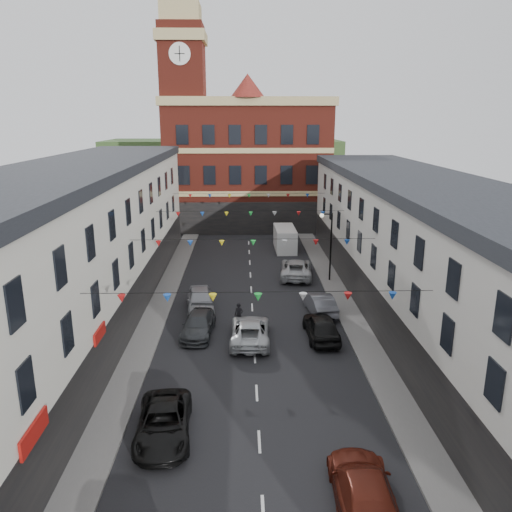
{
  "coord_description": "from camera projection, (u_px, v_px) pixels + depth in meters",
  "views": [
    {
      "loc": [
        -0.65,
        -26.76,
        13.59
      ],
      "look_at": [
        0.26,
        7.13,
        4.22
      ],
      "focal_mm": 35.0,
      "sensor_mm": 36.0,
      "label": 1
    }
  ],
  "objects": [
    {
      "name": "ground",
      "position": [
        255.0,
        357.0,
        29.42
      ],
      "size": [
        160.0,
        160.0,
        0.0
      ],
      "primitive_type": "plane",
      "color": "black",
      "rests_on": "ground"
    },
    {
      "name": "pavement_left",
      "position": [
        144.0,
        343.0,
        31.15
      ],
      "size": [
        1.8,
        64.0,
        0.15
      ],
      "primitive_type": "cube",
      "color": "#605E5B",
      "rests_on": "ground"
    },
    {
      "name": "pavement_right",
      "position": [
        363.0,
        340.0,
        31.51
      ],
      "size": [
        1.8,
        64.0,
        0.15
      ],
      "primitive_type": "cube",
      "color": "#605E5B",
      "rests_on": "ground"
    },
    {
      "name": "terrace_left",
      "position": [
        50.0,
        267.0,
        28.66
      ],
      "size": [
        8.4,
        56.0,
        10.7
      ],
      "color": "silver",
      "rests_on": "ground"
    },
    {
      "name": "terrace_right",
      "position": [
        454.0,
        272.0,
        29.4
      ],
      "size": [
        8.4,
        56.0,
        9.7
      ],
      "color": "beige",
      "rests_on": "ground"
    },
    {
      "name": "civic_building",
      "position": [
        247.0,
        163.0,
        63.82
      ],
      "size": [
        20.6,
        13.3,
        18.5
      ],
      "color": "maroon",
      "rests_on": "ground"
    },
    {
      "name": "clock_tower",
      "position": [
        184.0,
        107.0,
        58.97
      ],
      "size": [
        5.6,
        5.6,
        30.0
      ],
      "color": "maroon",
      "rests_on": "ground"
    },
    {
      "name": "distant_hill",
      "position": [
        223.0,
        169.0,
        87.73
      ],
      "size": [
        40.0,
        14.0,
        10.0
      ],
      "primitive_type": "cube",
      "color": "#345327",
      "rests_on": "ground"
    },
    {
      "name": "street_lamp",
      "position": [
        328.0,
        237.0,
        42.04
      ],
      "size": [
        1.1,
        0.36,
        6.0
      ],
      "color": "black",
      "rests_on": "ground"
    },
    {
      "name": "car_left_c",
      "position": [
        164.0,
        423.0,
        21.89
      ],
      "size": [
        2.66,
        5.19,
        1.4
      ],
      "primitive_type": "imported",
      "rotation": [
        0.0,
        0.0,
        0.07
      ],
      "color": "black",
      "rests_on": "ground"
    },
    {
      "name": "car_left_d",
      "position": [
        198.0,
        325.0,
        32.32
      ],
      "size": [
        2.25,
        4.81,
        1.36
      ],
      "primitive_type": "imported",
      "rotation": [
        0.0,
        0.0,
        -0.08
      ],
      "color": "#36393D",
      "rests_on": "ground"
    },
    {
      "name": "car_left_e",
      "position": [
        200.0,
        300.0,
        36.34
      ],
      "size": [
        2.48,
        5.02,
        1.64
      ],
      "primitive_type": "imported",
      "rotation": [
        0.0,
        0.0,
        0.11
      ],
      "color": "#9C9DA5",
      "rests_on": "ground"
    },
    {
      "name": "car_right_c",
      "position": [
        364.0,
        491.0,
        17.78
      ],
      "size": [
        2.36,
        5.38,
        1.54
      ],
      "primitive_type": "imported",
      "rotation": [
        0.0,
        0.0,
        3.1
      ],
      "color": "#5E1E12",
      "rests_on": "ground"
    },
    {
      "name": "car_right_d",
      "position": [
        321.0,
        327.0,
        31.73
      ],
      "size": [
        2.05,
        4.79,
        1.61
      ],
      "primitive_type": "imported",
      "rotation": [
        0.0,
        0.0,
        3.17
      ],
      "color": "black",
      "rests_on": "ground"
    },
    {
      "name": "car_right_e",
      "position": [
        320.0,
        303.0,
        35.88
      ],
      "size": [
        2.07,
        4.66,
        1.49
      ],
      "primitive_type": "imported",
      "rotation": [
        0.0,
        0.0,
        3.25
      ],
      "color": "#575960",
      "rests_on": "ground"
    },
    {
      "name": "car_right_f",
      "position": [
        296.0,
        268.0,
        44.1
      ],
      "size": [
        3.29,
        6.03,
        1.6
      ],
      "primitive_type": "imported",
      "rotation": [
        0.0,
        0.0,
        3.03
      ],
      "color": "#B4B6B9",
      "rests_on": "ground"
    },
    {
      "name": "moving_car",
      "position": [
        250.0,
        331.0,
        31.31
      ],
      "size": [
        2.58,
        5.3,
        1.45
      ],
      "primitive_type": "imported",
      "rotation": [
        0.0,
        0.0,
        3.11
      ],
      "color": "#B5B9BD",
      "rests_on": "ground"
    },
    {
      "name": "white_van",
      "position": [
        285.0,
        239.0,
        53.23
      ],
      "size": [
        2.16,
        5.44,
        2.4
      ],
      "primitive_type": "cube",
      "rotation": [
        0.0,
        0.0,
        0.01
      ],
      "color": "silver",
      "rests_on": "ground"
    },
    {
      "name": "pedestrian",
      "position": [
        239.0,
        315.0,
        33.53
      ],
      "size": [
        0.69,
        0.55,
        1.66
      ],
      "primitive_type": "imported",
      "rotation": [
        0.0,
        0.0,
        -0.28
      ],
      "color": "black",
      "rests_on": "ground"
    }
  ]
}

